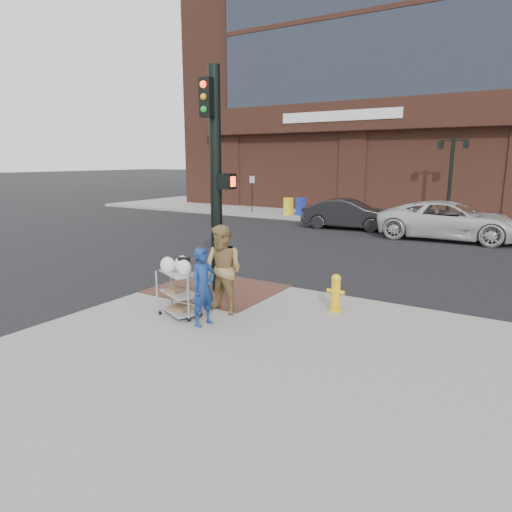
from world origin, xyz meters
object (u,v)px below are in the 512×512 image
Objects in this scene: minivan_white at (450,221)px; fire_hydrant at (336,292)px; pedestrian_tan at (223,270)px; utility_cart at (179,289)px; lamp_post at (451,172)px; sedan_dark at (348,214)px; traffic_signal_pole at (216,175)px; woman_blue at (203,287)px.

fire_hydrant is at bearing 175.77° from minivan_white.
utility_cart is (-0.63, -0.58, -0.35)m from pedestrian_tan.
lamp_post is 0.95× the size of sedan_dark.
woman_blue is at bearing -60.31° from traffic_signal_pole.
woman_blue is at bearing 168.37° from minivan_white.
sedan_dark is (-1.28, 11.94, -2.14)m from traffic_signal_pole.
sedan_dark is at bearing 79.91° from minivan_white.
pedestrian_tan reaches higher than utility_cart.
fire_hydrant is at bearing 39.76° from pedestrian_tan.
traffic_signal_pole is 4.21× the size of utility_cart.
pedestrian_tan is at bearing -95.10° from lamp_post.
lamp_post is 17.23m from utility_cart.
lamp_post is at bearing -54.79° from sedan_dark.
woman_blue is 1.88× the size of fire_hydrant.
sedan_dark is at bearing 96.14° from traffic_signal_pole.
traffic_signal_pole is 12.20m from sedan_dark.
woman_blue is 1.23× the size of utility_cart.
woman_blue is 14.06m from sedan_dark.
utility_cart is (1.66, -13.70, -0.00)m from sedan_dark.
fire_hydrant is at bearing -30.99° from woman_blue.
lamp_post is 3.37× the size of utility_cart.
lamp_post is 5.16× the size of fire_hydrant.
pedestrian_tan is 0.32× the size of minivan_white.
lamp_post is at bearing 82.96° from utility_cart.
utility_cart is at bearing -132.57° from pedestrian_tan.
fire_hydrant is (4.17, -11.84, -0.14)m from sedan_dark.
lamp_post is 15.43m from traffic_signal_pole.
minivan_white is 4.65× the size of utility_cart.
utility_cart reaches higher than fire_hydrant.
pedestrian_tan is 13.33m from sedan_dark.
woman_blue is at bearing -94.62° from lamp_post.
traffic_signal_pole reaches higher than utility_cart.
traffic_signal_pole is 2.38m from pedestrian_tan.
sedan_dark is 13.81m from utility_cart.
minivan_white is at bearing 88.31° from fire_hydrant.
lamp_post reaches higher than pedestrian_tan.
woman_blue is (1.09, -1.92, -1.95)m from traffic_signal_pole.
traffic_signal_pole is 3.42× the size of woman_blue.
lamp_post is at bearing 80.76° from traffic_signal_pole.
woman_blue is at bearing -11.95° from utility_cart.
traffic_signal_pole is 1.19× the size of sedan_dark.
minivan_white is 7.11× the size of fire_hydrant.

